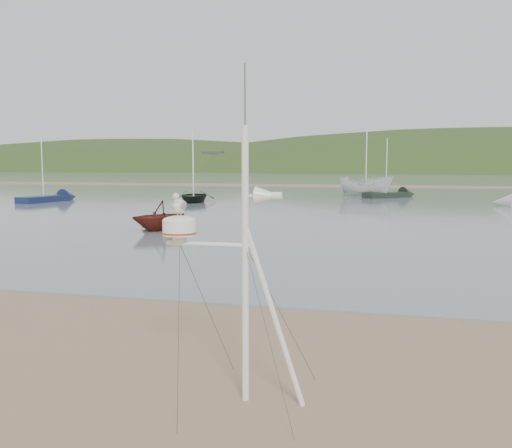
% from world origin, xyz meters
% --- Properties ---
extents(ground, '(560.00, 560.00, 0.00)m').
position_xyz_m(ground, '(0.00, 0.00, 0.00)').
color(ground, '#84694C').
rests_on(ground, ground).
extents(water, '(560.00, 256.00, 0.04)m').
position_xyz_m(water, '(0.00, 132.00, 0.02)').
color(water, slate).
rests_on(water, ground).
extents(sandbar, '(560.00, 7.00, 0.07)m').
position_xyz_m(sandbar, '(0.00, 70.00, 0.07)').
color(sandbar, '#84694C').
rests_on(sandbar, water).
extents(hill_ridge, '(620.00, 180.00, 80.00)m').
position_xyz_m(hill_ridge, '(18.52, 235.00, -19.70)').
color(hill_ridge, '#263A18').
rests_on(hill_ridge, ground).
extents(far_cottages, '(294.40, 6.30, 8.00)m').
position_xyz_m(far_cottages, '(3.00, 196.00, 4.00)').
color(far_cottages, beige).
rests_on(far_cottages, ground).
extents(mast_rig, '(1.95, 2.08, 4.39)m').
position_xyz_m(mast_rig, '(2.24, -0.63, 1.06)').
color(mast_rig, white).
rests_on(mast_rig, ground).
extents(boat_dark, '(3.33, 1.59, 4.49)m').
position_xyz_m(boat_dark, '(-11.36, 34.58, 2.29)').
color(boat_dark, black).
rests_on(boat_dark, water).
extents(boat_red, '(2.70, 2.54, 2.69)m').
position_xyz_m(boat_red, '(-6.23, 16.00, 1.38)').
color(boat_red, '#5D1E15').
rests_on(boat_red, water).
extents(boat_white, '(2.65, 2.62, 5.35)m').
position_xyz_m(boat_white, '(2.12, 43.95, 2.72)').
color(boat_white, silver).
rests_on(boat_white, water).
extents(sailboat_blue_near, '(2.49, 6.22, 6.05)m').
position_xyz_m(sailboat_blue_near, '(-23.00, 33.07, 0.30)').
color(sailboat_blue_near, '#121C41').
rests_on(sailboat_blue_near, ground).
extents(sailboat_dark_mid, '(5.32, 5.06, 5.92)m').
position_xyz_m(sailboat_dark_mid, '(5.02, 45.14, 0.30)').
color(sailboat_dark_mid, black).
rests_on(sailboat_dark_mid, ground).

